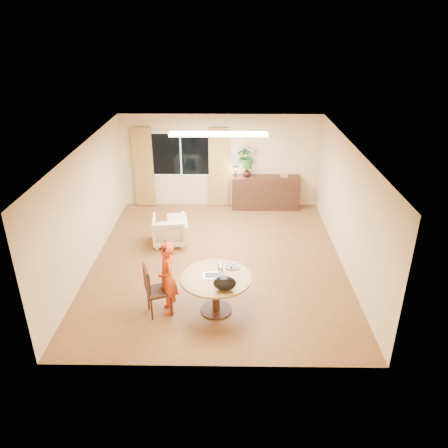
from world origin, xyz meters
name	(u,v)px	position (x,y,z in m)	size (l,w,h in m)	color
floor	(218,261)	(0.00, 0.00, 0.00)	(6.50, 6.50, 0.00)	brown
ceiling	(217,147)	(0.00, 0.00, 2.60)	(6.50, 6.50, 0.00)	white
wall_back	(221,161)	(0.00, 3.25, 1.30)	(5.50, 5.50, 0.00)	#CEAF85
wall_left	(88,207)	(-2.75, 0.00, 1.30)	(6.50, 6.50, 0.00)	#CEAF85
wall_right	(348,208)	(2.75, 0.00, 1.30)	(6.50, 6.50, 0.00)	#CEAF85
window	(181,154)	(-1.10, 3.23, 1.50)	(1.70, 0.03, 1.30)	white
curtain_left	(143,167)	(-2.15, 3.15, 1.15)	(0.55, 0.08, 2.25)	brown
curtain_right	(219,168)	(-0.05, 3.15, 1.15)	(0.55, 0.08, 2.25)	brown
ceiling_panel	(218,134)	(0.00, 1.20, 2.57)	(2.20, 0.35, 0.05)	white
dining_table	(216,284)	(0.02, -1.82, 0.58)	(1.29, 1.29, 0.73)	brown
dining_chair	(159,290)	(-1.01, -1.88, 0.49)	(0.47, 0.43, 0.99)	black
child	(168,278)	(-0.84, -1.83, 0.71)	(0.34, 0.52, 1.41)	red
laptop	(213,270)	(-0.03, -1.79, 0.85)	(0.36, 0.24, 0.24)	#B7B7BC
tumbler	(220,266)	(0.08, -1.54, 0.79)	(0.08, 0.08, 0.11)	white
wine_glass	(238,265)	(0.42, -1.57, 0.82)	(0.06, 0.06, 0.19)	white
pot_lid	(232,267)	(0.30, -1.50, 0.75)	(0.23, 0.23, 0.04)	white
handbag	(225,283)	(0.18, -2.23, 0.86)	(0.39, 0.23, 0.26)	black
armchair	(169,230)	(-1.18, 0.82, 0.35)	(0.75, 0.77, 0.70)	beige
throw	(177,218)	(-0.96, 0.74, 0.72)	(0.45, 0.55, 0.03)	beige
sideboard	(265,193)	(1.26, 3.01, 0.47)	(1.87, 0.46, 0.94)	black
vase	(247,172)	(0.72, 3.01, 1.06)	(0.24, 0.24, 0.25)	black
bouquet	(247,156)	(0.73, 3.01, 1.51)	(0.59, 0.51, 0.66)	#295D23
book_stack	(284,175)	(1.76, 3.01, 0.98)	(0.20, 0.15, 0.08)	#96684C
desk_lamp	(236,172)	(0.42, 2.96, 1.09)	(0.13, 0.13, 0.32)	black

